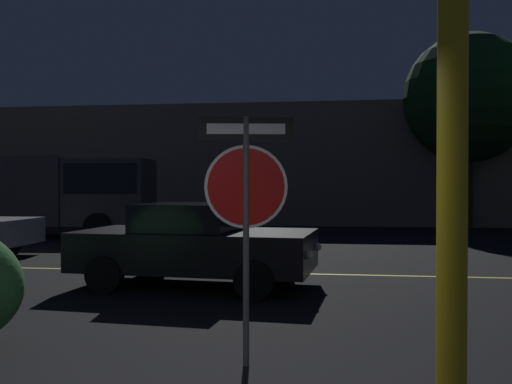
% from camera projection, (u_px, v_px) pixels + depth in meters
% --- Properties ---
extents(road_center_stripe, '(39.31, 0.12, 0.01)m').
position_uv_depth(road_center_stripe, '(275.00, 273.00, 11.03)').
color(road_center_stripe, gold).
rests_on(road_center_stripe, ground_plane).
extents(stop_sign, '(0.89, 0.18, 2.36)m').
position_uv_depth(stop_sign, '(246.00, 188.00, 5.38)').
color(stop_sign, '#4C4C51').
rests_on(stop_sign, ground_plane).
extents(yellow_pole_right, '(0.17, 0.17, 2.84)m').
position_uv_depth(yellow_pole_right, '(452.00, 238.00, 3.21)').
color(yellow_pole_right, yellow).
rests_on(yellow_pole_right, ground_plane).
extents(passing_car_2, '(4.13, 2.29, 1.40)m').
position_uv_depth(passing_car_2, '(195.00, 244.00, 9.62)').
color(passing_car_2, black).
rests_on(passing_car_2, ground_plane).
extents(delivery_truck, '(6.95, 2.60, 2.63)m').
position_uv_depth(delivery_truck, '(53.00, 190.00, 18.84)').
color(delivery_truck, '#2D2D33').
rests_on(delivery_truck, ground_plane).
extents(tree_1, '(5.08, 5.08, 7.67)m').
position_uv_depth(tree_1, '(469.00, 98.00, 22.38)').
color(tree_1, '#422D1E').
rests_on(tree_1, ground_plane).
extents(building_backdrop, '(34.60, 4.87, 5.17)m').
position_uv_depth(building_backdrop, '(296.00, 166.00, 26.02)').
color(building_backdrop, '#7A6B5B').
rests_on(building_backdrop, ground_plane).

